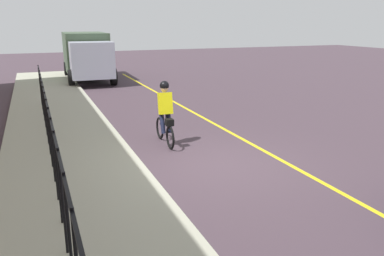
{
  "coord_description": "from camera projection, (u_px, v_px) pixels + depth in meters",
  "views": [
    {
      "loc": [
        -8.0,
        4.0,
        3.38
      ],
      "look_at": [
        0.04,
        0.7,
        1.0
      ],
      "focal_mm": 36.2,
      "sensor_mm": 36.0,
      "label": 1
    }
  ],
  "objects": [
    {
      "name": "ground_plane",
      "position": [
        219.0,
        165.0,
        9.5
      ],
      "size": [
        80.0,
        80.0,
        0.0
      ],
      "primitive_type": "plane",
      "color": "#44353E"
    },
    {
      "name": "iron_fence",
      "position": [
        48.0,
        122.0,
        8.68
      ],
      "size": [
        15.01,
        0.04,
        1.6
      ],
      "color": "black",
      "rests_on": "sidewalk"
    },
    {
      "name": "lane_line_centre",
      "position": [
        274.0,
        156.0,
        10.08
      ],
      "size": [
        36.0,
        0.12,
        0.01
      ],
      "primitive_type": "cube",
      "color": "yellow",
      "rests_on": "ground"
    },
    {
      "name": "cyclist_lead",
      "position": [
        165.0,
        113.0,
        10.84
      ],
      "size": [
        1.71,
        0.37,
        1.83
      ],
      "rotation": [
        0.0,
        0.0,
        -0.04
      ],
      "color": "black",
      "rests_on": "ground"
    },
    {
      "name": "box_truck_background",
      "position": [
        87.0,
        54.0,
        23.01
      ],
      "size": [
        6.78,
        2.71,
        2.78
      ],
      "rotation": [
        0.0,
        0.0,
        3.11
      ],
      "color": "#3F533C",
      "rests_on": "ground"
    },
    {
      "name": "sidewalk",
      "position": [
        76.0,
        183.0,
        8.23
      ],
      "size": [
        40.0,
        3.2,
        0.15
      ],
      "primitive_type": "cube",
      "color": "#A3A28E",
      "rests_on": "ground"
    }
  ]
}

